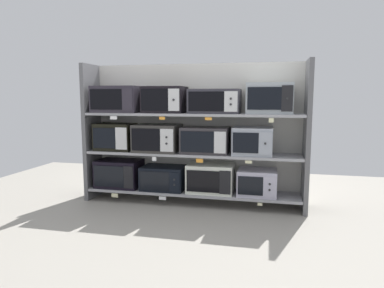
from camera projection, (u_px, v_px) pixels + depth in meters
name	position (u px, v px, depth m)	size (l,w,h in m)	color
ground	(168.00, 236.00, 3.21)	(6.52, 6.00, 0.02)	gray
back_panel	(196.00, 132.00, 4.28)	(2.72, 0.04, 1.66)	beige
upright_left	(92.00, 132.00, 4.35)	(0.05, 0.41, 1.66)	#5B5B5E
upright_right	(307.00, 137.00, 3.79)	(0.05, 0.41, 1.66)	#5B5B5E
shelf_0	(192.00, 192.00, 4.16)	(2.52, 0.41, 0.03)	#99999E
microwave_0	(119.00, 173.00, 4.33)	(0.53, 0.38, 0.33)	black
microwave_1	(164.00, 178.00, 4.21)	(0.52, 0.39, 0.28)	black
microwave_2	(211.00, 178.00, 4.08)	(0.53, 0.38, 0.33)	silver
microwave_3	(257.00, 182.00, 3.97)	(0.44, 0.39, 0.29)	#B3B0C4
price_tag_0	(115.00, 195.00, 4.16)	(0.08, 0.00, 0.05)	beige
price_tag_1	(163.00, 198.00, 4.03)	(0.08, 0.00, 0.04)	white
price_tag_2	(260.00, 204.00, 3.79)	(0.05, 0.00, 0.03)	beige
shelf_1	(192.00, 154.00, 4.10)	(2.52, 0.41, 0.03)	#99999E
microwave_4	(116.00, 137.00, 4.28)	(0.46, 0.35, 0.33)	black
microwave_5	(157.00, 138.00, 4.16)	(0.53, 0.43, 0.32)	#32302E
microwave_6	(205.00, 140.00, 4.04)	(0.54, 0.37, 0.30)	#332F33
microwave_7	(253.00, 141.00, 3.92)	(0.44, 0.38, 0.31)	#989FAA
price_tag_3	(154.00, 159.00, 3.99)	(0.05, 0.00, 0.05)	white
price_tag_4	(200.00, 161.00, 3.87)	(0.08, 0.00, 0.04)	orange
price_tag_5	(249.00, 162.00, 3.75)	(0.07, 0.00, 0.03)	beige
shelf_2	(192.00, 114.00, 4.04)	(2.52, 0.41, 0.03)	#99999E
microwave_8	(118.00, 99.00, 4.21)	(0.56, 0.43, 0.32)	#2A262F
microwave_9	(165.00, 100.00, 4.08)	(0.47, 0.41, 0.31)	black
microwave_10	(215.00, 101.00, 3.95)	(0.57, 0.40, 0.27)	#313038
microwave_11	(269.00, 98.00, 3.82)	(0.50, 0.37, 0.34)	#99A1A7
price_tag_6	(114.00, 118.00, 4.03)	(0.09, 0.00, 0.04)	white
price_tag_7	(162.00, 118.00, 3.91)	(0.07, 0.00, 0.03)	orange
price_tag_8	(208.00, 119.00, 3.79)	(0.08, 0.00, 0.03)	orange
price_tag_9	(271.00, 120.00, 3.64)	(0.05, 0.00, 0.05)	beige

